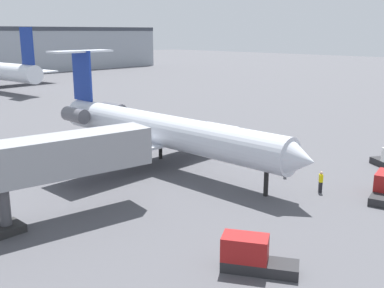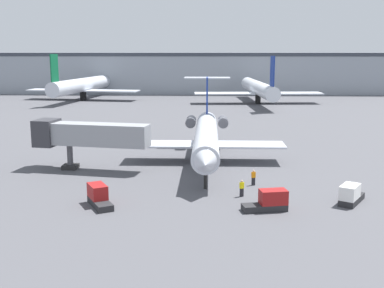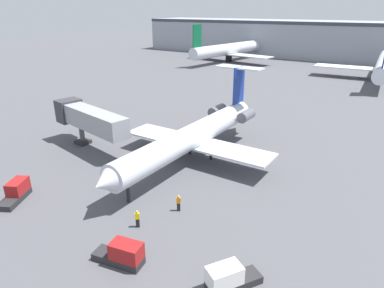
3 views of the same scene
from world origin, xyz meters
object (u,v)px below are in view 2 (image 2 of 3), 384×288
regional_jet (206,135)px  ground_crew_marshaller (253,177)px  parked_airliner_west_end (82,85)px  baggage_tug_trailing (99,196)px  jet_bridge (84,135)px  baggage_tug_spare (269,201)px  baggage_tug_lead (351,195)px  ground_crew_loader (242,188)px  parked_airliner_west_mid (258,89)px

regional_jet → ground_crew_marshaller: (5.08, -10.84, -2.64)m
ground_crew_marshaller → parked_airliner_west_end: parked_airliner_west_end is taller
ground_crew_marshaller → baggage_tug_trailing: bearing=-154.1°
jet_bridge → parked_airliner_west_end: parked_airliner_west_end is taller
baggage_tug_spare → baggage_tug_lead: bearing=15.6°
regional_jet → ground_crew_loader: (3.56, -14.97, -2.64)m
baggage_tug_lead → parked_airliner_west_mid: size_ratio=0.10×
jet_bridge → ground_crew_marshaller: 21.00m
ground_crew_loader → baggage_tug_spare: baggage_tug_spare is taller
jet_bridge → parked_airliner_west_mid: (28.40, 75.23, -0.16)m
baggage_tug_trailing → baggage_tug_spare: (15.65, -0.97, 0.00)m
ground_crew_marshaller → ground_crew_loader: bearing=-110.2°
ground_crew_marshaller → baggage_tug_spare: 8.26m
ground_crew_marshaller → parked_airliner_west_end: (-41.56, 89.50, 3.42)m
baggage_tug_spare → jet_bridge: bearing=144.5°
baggage_tug_trailing → regional_jet: bearing=61.3°
ground_crew_loader → baggage_tug_spare: bearing=-61.8°
parked_airliner_west_end → ground_crew_marshaller: bearing=-65.1°
regional_jet → parked_airliner_west_end: parked_airliner_west_end is taller
ground_crew_loader → regional_jet: bearing=103.4°
ground_crew_loader → parked_airliner_west_end: bearing=113.2°
regional_jet → baggage_tug_spare: (5.76, -19.07, -2.66)m
baggage_tug_trailing → parked_airliner_west_end: size_ratio=0.11×
ground_crew_marshaller → ground_crew_loader: size_ratio=1.00×
jet_bridge → parked_airliner_west_end: (-21.83, 83.17, 0.02)m
ground_crew_marshaller → baggage_tug_trailing: 16.64m
parked_airliner_west_end → baggage_tug_spare: bearing=-66.6°
ground_crew_marshaller → baggage_tug_lead: 10.44m
baggage_tug_lead → parked_airliner_west_mid: bearing=89.9°
baggage_tug_trailing → parked_airliner_west_end: parked_airliner_west_end is taller
baggage_tug_lead → parked_airliner_west_end: parked_airliner_west_end is taller
parked_airliner_west_end → jet_bridge: bearing=-75.3°
ground_crew_loader → parked_airliner_west_mid: 86.36m
regional_jet → baggage_tug_trailing: regional_jet is taller
baggage_tug_trailing → parked_airliner_west_end: (-26.59, 96.76, 3.44)m
jet_bridge → baggage_tug_spare: (20.41, -14.56, -3.42)m
parked_airliner_west_end → parked_airliner_west_mid: (50.23, -7.93, -0.18)m
regional_jet → ground_crew_loader: regional_jet is taller
baggage_tug_lead → parked_airliner_west_end: (-50.09, 95.53, 3.44)m
parked_airliner_west_mid → baggage_tug_trailing: bearing=-104.9°
ground_crew_marshaller → jet_bridge: bearing=162.2°
ground_crew_marshaller → baggage_tug_lead: (8.52, -6.03, -0.02)m
jet_bridge → baggage_tug_lead: 31.03m
parked_airliner_west_end → parked_airliner_west_mid: size_ratio=0.95×
regional_jet → parked_airliner_west_mid: (13.75, 70.72, 0.60)m
jet_bridge → baggage_tug_trailing: bearing=-70.7°
baggage_tug_lead → baggage_tug_trailing: same height
ground_crew_marshaller → baggage_tug_spare: baggage_tug_spare is taller
baggage_tug_spare → ground_crew_marshaller: bearing=94.7°
jet_bridge → parked_airliner_west_end: 85.98m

